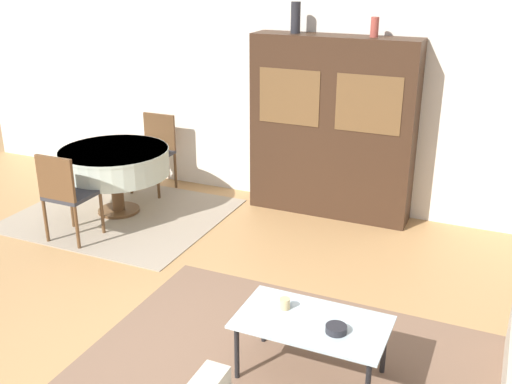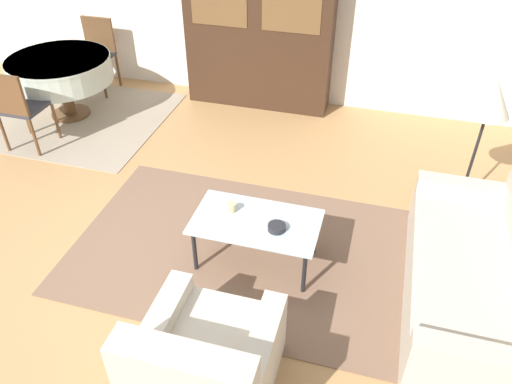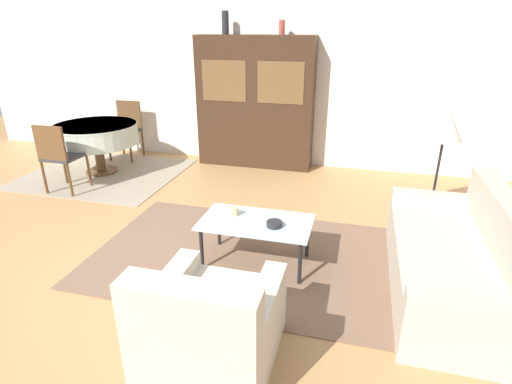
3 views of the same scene
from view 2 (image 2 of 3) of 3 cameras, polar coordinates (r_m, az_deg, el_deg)
ground_plane at (r=4.39m, az=-14.98°, el=-9.38°), size 14.00×14.00×0.00m
area_rug at (r=4.46m, az=-1.16°, el=-6.71°), size 3.04×1.93×0.01m
dining_rug at (r=6.85m, az=-20.06°, el=8.00°), size 2.28×1.96×0.01m
couch at (r=4.19m, az=24.33°, el=-8.97°), size 0.93×1.93×0.85m
armchair at (r=3.38m, az=-5.84°, el=-19.01°), size 0.84×0.89×0.82m
coffee_table at (r=4.10m, az=0.00°, el=-3.78°), size 1.04×0.59×0.44m
display_cabinet at (r=6.44m, az=0.33°, el=18.27°), size 1.83×0.40×2.02m
dining_table at (r=6.69m, az=-21.47°, el=12.85°), size 1.23×1.23×0.76m
dining_chair_near at (r=6.13m, az=-25.57°, el=8.97°), size 0.44×0.44×0.95m
dining_chair_far at (r=7.34m, az=-17.76°, el=15.22°), size 0.44×0.44×0.95m
floor_lamp at (r=4.78m, az=25.20°, el=9.20°), size 0.37×0.37×1.35m
cup at (r=4.15m, az=-2.78°, el=-1.71°), size 0.08×0.08×0.08m
bowl at (r=3.98m, az=2.38°, el=-4.06°), size 0.14×0.14×0.05m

